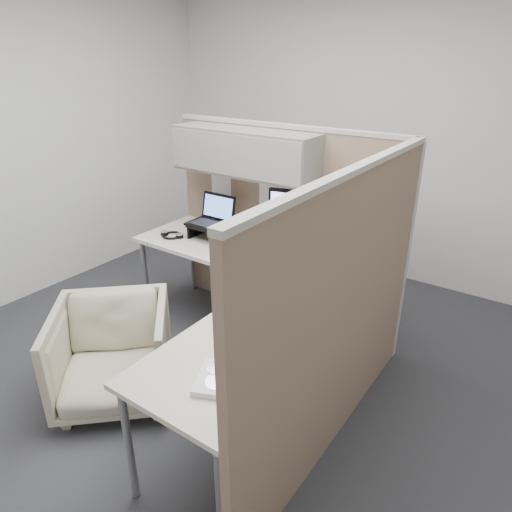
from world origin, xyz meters
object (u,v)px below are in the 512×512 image
Objects in this scene: office_chair at (112,350)px; keyboard at (273,266)px; desk at (248,285)px; monitor_left at (297,216)px.

keyboard reaches higher than office_chair.
desk is at bearing -73.70° from keyboard.
monitor_left is at bearing 89.39° from desk.
office_chair is at bearing -97.92° from keyboard.
keyboard is at bearing -96.06° from monitor_left.
monitor_left is (0.01, 0.60, 0.32)m from desk.
office_chair is at bearing -127.59° from desk.
keyboard reaches higher than desk.
desk is at bearing -100.61° from monitor_left.
desk is 0.26m from keyboard.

